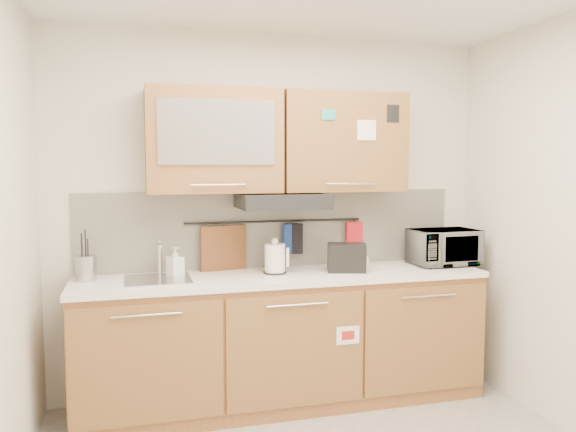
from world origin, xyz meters
TOP-DOWN VIEW (x-y plane):
  - wall_back at (0.00, 1.50)m, footprint 3.20×0.00m
  - base_cabinet at (0.00, 1.19)m, footprint 2.80×0.64m
  - countertop at (0.00, 1.19)m, footprint 2.82×0.62m
  - backsplash at (0.00, 1.49)m, footprint 2.80×0.02m
  - upper_cabinets at (-0.00, 1.32)m, footprint 1.82×0.37m
  - range_hood at (0.00, 1.25)m, footprint 0.60×0.46m
  - sink at (-0.85, 1.21)m, footprint 0.42×0.40m
  - utensil_rail at (0.00, 1.45)m, footprint 1.30×0.02m
  - utensil_crock at (-1.30, 1.30)m, footprint 0.16×0.16m
  - kettle at (-0.06, 1.22)m, footprint 0.18×0.17m
  - toaster at (0.44, 1.15)m, footprint 0.30×0.23m
  - microwave at (1.25, 1.22)m, footprint 0.49×0.34m
  - soap_bottle at (-0.73, 1.29)m, footprint 0.12×0.13m
  - cutting_board at (-0.38, 1.44)m, footprint 0.33×0.08m
  - oven_mitt at (0.12, 1.44)m, footprint 0.13×0.08m
  - dark_pouch at (0.13, 1.44)m, footprint 0.15×0.08m
  - pot_holder at (0.62, 1.44)m, footprint 0.13×0.03m

SIDE VIEW (x-z plane):
  - base_cabinet at x=0.00m, z-range -0.03..0.85m
  - countertop at x=0.00m, z-range 0.88..0.92m
  - sink at x=-0.85m, z-range 0.79..1.05m
  - utensil_crock at x=-1.30m, z-range 0.84..1.17m
  - kettle at x=-0.06m, z-range 0.89..1.14m
  - soap_bottle at x=-0.73m, z-range 0.92..1.12m
  - toaster at x=0.44m, z-range 0.92..1.12m
  - cutting_board at x=-0.38m, z-range 0.83..1.24m
  - microwave at x=1.25m, z-range 0.92..1.19m
  - dark_pouch at x=0.13m, z-range 1.02..1.24m
  - oven_mitt at x=0.12m, z-range 1.02..1.24m
  - pot_holder at x=0.62m, z-range 1.08..1.24m
  - backsplash at x=0.00m, z-range 0.92..1.48m
  - utensil_rail at x=0.00m, z-range 1.25..1.27m
  - wall_back at x=0.00m, z-range -0.30..2.90m
  - range_hood at x=0.00m, z-range 1.37..1.47m
  - upper_cabinets at x=0.00m, z-range 1.48..2.18m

